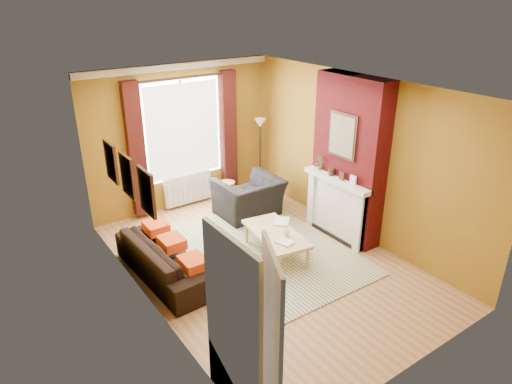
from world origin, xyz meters
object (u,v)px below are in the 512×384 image
Objects in this scene: floor_lamp at (260,135)px; wicker_stool at (227,191)px; coffee_table at (276,235)px; armchair at (249,197)px; sofa at (166,258)px.

wicker_stool is at bearing 174.65° from floor_lamp.
floor_lamp is (1.27, 2.24, 0.90)m from coffee_table.
floor_lamp is (0.78, -0.07, 1.08)m from wicker_stool.
wicker_stool is at bearing -93.09° from armchair.
sofa is 3.58m from floor_lamp.
armchair reaches higher than sofa.
floor_lamp is (0.81, 0.77, 0.91)m from armchair.
sofa is at bearing 172.80° from coffee_table.
coffee_table is at bearing -119.63° from floor_lamp.
floor_lamp is at bearing 69.46° from coffee_table.
armchair is (2.16, 0.98, 0.08)m from sofa.
sofa is 1.77× the size of armchair.
floor_lamp is (2.97, 1.75, 0.98)m from sofa.
coffee_table is at bearing -102.17° from wicker_stool.
coffee_table is 2.37m from wicker_stool.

